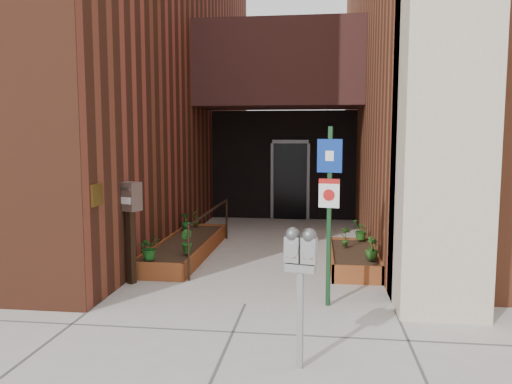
% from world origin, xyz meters
% --- Properties ---
extents(ground, '(80.00, 80.00, 0.00)m').
position_xyz_m(ground, '(0.00, 0.00, 0.00)').
color(ground, '#9E9991').
rests_on(ground, ground).
extents(architecture, '(20.00, 14.60, 10.00)m').
position_xyz_m(architecture, '(-0.18, 6.89, 4.98)').
color(architecture, '#5E2C1B').
rests_on(architecture, ground).
extents(planter_left, '(0.90, 3.60, 0.30)m').
position_xyz_m(planter_left, '(-1.55, 2.70, 0.13)').
color(planter_left, maroon).
rests_on(planter_left, ground).
extents(planter_right, '(0.80, 2.20, 0.30)m').
position_xyz_m(planter_right, '(1.60, 2.20, 0.13)').
color(planter_right, maroon).
rests_on(planter_right, ground).
extents(handrail, '(0.04, 3.34, 0.90)m').
position_xyz_m(handrail, '(-1.05, 2.65, 0.75)').
color(handrail, black).
rests_on(handrail, ground).
extents(parking_meter, '(0.33, 0.18, 1.41)m').
position_xyz_m(parking_meter, '(0.81, -1.80, 1.09)').
color(parking_meter, '#979799').
rests_on(parking_meter, ground).
extents(sign_post, '(0.33, 0.11, 2.42)m').
position_xyz_m(sign_post, '(1.12, 0.08, 1.48)').
color(sign_post, '#13361B').
rests_on(sign_post, ground).
extents(payment_dropbox, '(0.38, 0.34, 1.59)m').
position_xyz_m(payment_dropbox, '(-1.90, 0.75, 1.15)').
color(payment_dropbox, black).
rests_on(payment_dropbox, ground).
extents(shrub_left_a, '(0.50, 0.50, 0.40)m').
position_xyz_m(shrub_left_a, '(-1.73, 1.10, 0.50)').
color(shrub_left_a, '#19571A').
rests_on(shrub_left_a, planter_left).
extents(shrub_left_b, '(0.31, 0.31, 0.40)m').
position_xyz_m(shrub_left_b, '(-1.25, 1.60, 0.50)').
color(shrub_left_b, '#1C621C').
rests_on(shrub_left_b, planter_left).
extents(shrub_left_c, '(0.24, 0.24, 0.35)m').
position_xyz_m(shrub_left_c, '(-1.85, 3.80, 0.47)').
color(shrub_left_c, '#195A1E').
rests_on(shrub_left_c, planter_left).
extents(shrub_left_d, '(0.24, 0.24, 0.39)m').
position_xyz_m(shrub_left_d, '(-1.74, 4.25, 0.50)').
color(shrub_left_d, '#2D621C').
rests_on(shrub_left_d, planter_left).
extents(shrub_right_a, '(0.29, 0.29, 0.37)m').
position_xyz_m(shrub_right_a, '(1.85, 1.55, 0.48)').
color(shrub_right_a, '#205217').
rests_on(shrub_right_a, planter_right).
extents(shrub_right_b, '(0.23, 0.23, 0.36)m').
position_xyz_m(shrub_right_b, '(1.48, 2.50, 0.48)').
color(shrub_right_b, '#245217').
rests_on(shrub_right_b, planter_right).
extents(shrub_right_c, '(0.47, 0.47, 0.37)m').
position_xyz_m(shrub_right_c, '(1.80, 3.10, 0.49)').
color(shrub_right_c, '#225B1A').
rests_on(shrub_right_c, planter_right).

